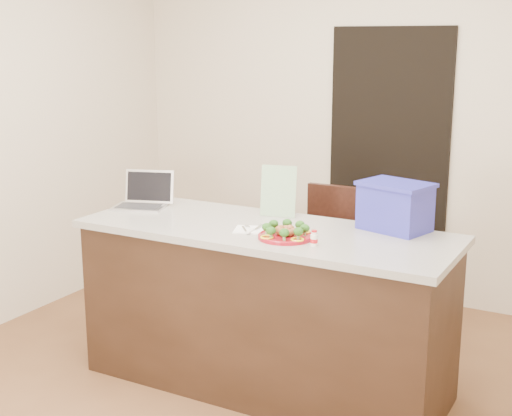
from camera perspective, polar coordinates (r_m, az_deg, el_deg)
The scene contains 16 objects.
ground at distance 3.98m, azimuth -1.02°, elevation -15.32°, with size 4.00×4.00×0.00m, color brown.
room_shell at distance 3.50m, azimuth -1.14°, elevation 8.59°, with size 4.00×4.00×4.00m.
doorway at distance 5.35m, azimuth 10.48°, elevation 3.35°, with size 0.90×0.02×2.00m, color black.
island at distance 3.99m, azimuth 0.75°, elevation -7.96°, with size 2.06×0.76×0.92m.
plate at distance 3.64m, azimuth 2.39°, elevation -2.26°, with size 0.28×0.28×0.02m.
meatballs at distance 3.63m, azimuth 2.34°, elevation -1.86°, with size 0.12×0.11×0.04m.
broccoli at distance 3.63m, azimuth 2.40°, elevation -1.58°, with size 0.23×0.23×0.04m.
pepper_rings at distance 3.64m, azimuth 2.39°, elevation -2.11°, with size 0.26×0.26×0.01m.
napkin at distance 3.79m, azimuth -0.53°, elevation -1.74°, with size 0.16×0.16×0.01m, color white.
fork at distance 3.81m, azimuth -0.74°, elevation -1.59°, with size 0.08×0.14×0.00m.
knife at distance 3.76m, azimuth -0.26°, elevation -1.76°, with size 0.03×0.20×0.01m.
yogurt_bottle at distance 3.52m, azimuth 4.67°, elevation -2.51°, with size 0.04×0.04×0.08m.
laptop at distance 4.37m, azimuth -8.93°, elevation 0.87°, with size 0.35×0.33×0.21m.
leaflet at distance 4.06m, azimuth 1.80°, elevation 1.35°, with size 0.21×0.00×0.29m, color silver.
blue_box at distance 3.84m, azimuth 11.07°, elevation 0.15°, with size 0.42×0.35×0.26m.
chair at distance 4.57m, azimuth 6.13°, elevation -3.80°, with size 0.44×0.44×1.00m.
Camera 1 is at (1.74, -3.03, 1.92)m, focal length 50.00 mm.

